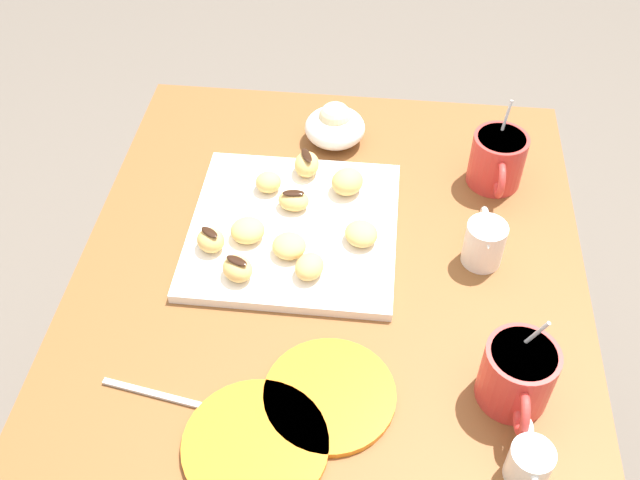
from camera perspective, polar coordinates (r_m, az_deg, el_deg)
dining_table at (r=1.23m, az=0.79°, el=-6.58°), size 0.85×0.76×0.75m
pastry_plate_square at (r=1.14m, az=-2.07°, el=0.89°), size 0.32×0.32×0.02m
coffee_mug_red_left at (r=1.23m, az=13.70°, el=6.17°), size 0.13×0.09×0.14m
coffee_mug_red_right at (r=0.95m, az=15.19°, el=-10.09°), size 0.13×0.09×0.14m
cream_pitcher_white at (r=1.10m, az=12.72°, el=-0.08°), size 0.10×0.06×0.07m
ice_cream_bowl at (r=1.29m, az=1.18°, el=8.93°), size 0.11×0.11×0.08m
chocolate_sauce_pitcher at (r=0.92m, az=16.05°, el=-16.28°), size 0.09×0.05×0.06m
saucer_orange_left at (r=0.96m, az=0.76°, el=-11.99°), size 0.17×0.17×0.01m
saucer_orange_right at (r=0.93m, az=-5.06°, el=-15.64°), size 0.18×0.18×0.01m
loose_spoon_near_saucer at (r=0.97m, az=-11.20°, el=-12.11°), size 0.04×0.16×0.01m
beignet_0 at (r=1.05m, az=-0.83°, el=-2.10°), size 0.06×0.05×0.03m
beignet_1 at (r=1.15m, az=-2.07°, el=3.11°), size 0.05×0.05×0.03m
chocolate_drizzle_1 at (r=1.14m, az=-2.09°, el=3.69°), size 0.02×0.04×0.00m
beignet_2 at (r=1.10m, az=3.24°, el=0.50°), size 0.07×0.07×0.03m
beignet_3 at (r=1.19m, az=-4.06°, el=4.53°), size 0.06×0.06×0.03m
beignet_4 at (r=1.21m, az=-1.04°, el=5.93°), size 0.05×0.04×0.04m
chocolate_drizzle_4 at (r=1.20m, az=-1.05°, el=6.62°), size 0.04×0.03×0.00m
beignet_5 at (r=1.18m, az=2.15°, el=4.58°), size 0.07×0.07×0.04m
beignet_6 at (r=1.10m, az=-8.53°, el=-0.02°), size 0.06×0.06×0.03m
chocolate_drizzle_6 at (r=1.09m, az=-8.63°, el=0.61°), size 0.03×0.03×0.00m
beignet_7 at (r=1.08m, az=-2.43°, el=-0.46°), size 0.07×0.07×0.03m
beignet_8 at (r=1.11m, az=-5.67°, el=0.76°), size 0.07×0.07×0.03m
beignet_9 at (r=1.06m, az=-6.45°, el=-2.23°), size 0.06×0.06×0.03m
chocolate_drizzle_9 at (r=1.04m, az=-6.53°, el=-1.60°), size 0.03×0.04×0.00m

